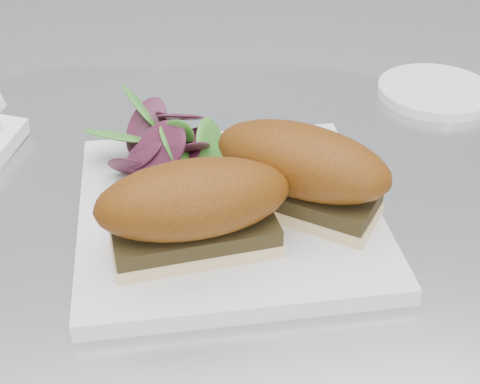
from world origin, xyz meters
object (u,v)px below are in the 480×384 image
(saucer, at_px, (436,91))
(sandwich_right, at_px, (301,170))
(sandwich_left, at_px, (194,208))
(plate, at_px, (228,212))

(saucer, bearing_deg, sandwich_right, -136.60)
(sandwich_left, bearing_deg, saucer, 34.13)
(sandwich_right, relative_size, saucer, 1.21)
(plate, distance_m, sandwich_right, 0.08)
(saucer, bearing_deg, plate, -145.74)
(sandwich_right, xyz_separation_m, saucer, (0.23, 0.21, -0.05))
(sandwich_left, height_order, sandwich_right, same)
(plate, distance_m, sandwich_left, 0.08)
(sandwich_right, bearing_deg, plate, -159.44)
(plate, height_order, saucer, plate)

